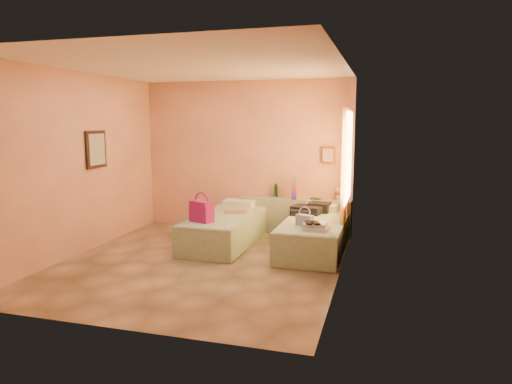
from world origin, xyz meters
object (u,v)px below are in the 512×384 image
bed_right (314,236)px  water_bottle (276,191)px  towel_stack (317,227)px  flower_vase (340,193)px  blue_handbag (305,220)px  headboard_ledge (295,216)px  green_book (315,199)px  magenta_handbag (202,211)px  bed_left (225,230)px

bed_right → water_bottle: water_bottle is taller
water_bottle → towel_stack: water_bottle is taller
flower_vase → blue_handbag: size_ratio=1.04×
headboard_ledge → green_book: size_ratio=12.14×
headboard_ledge → magenta_handbag: bearing=-125.1°
bed_right → blue_handbag: blue_handbag is taller
water_bottle → magenta_handbag: (-0.79, -1.68, -0.11)m
headboard_ledge → bed_right: size_ratio=1.02×
magenta_handbag → green_book: bearing=67.7°
magenta_handbag → blue_handbag: magenta_handbag is taller
magenta_handbag → blue_handbag: bearing=26.3°
towel_stack → water_bottle: bearing=120.2°
magenta_handbag → blue_handbag: (1.59, 0.17, -0.08)m
bed_right → flower_vase: size_ratio=7.47×
towel_stack → green_book: bearing=99.0°
headboard_ledge → water_bottle: (-0.37, 0.05, 0.45)m
magenta_handbag → blue_handbag: 1.60m
water_bottle → blue_handbag: size_ratio=0.95×
blue_handbag → water_bottle: bearing=140.1°
bed_right → towel_stack: (0.12, -0.64, 0.30)m
blue_handbag → green_book: bearing=114.6°
bed_left → towel_stack: bearing=-20.8°
water_bottle → magenta_handbag: 1.86m
magenta_handbag → headboard_ledge: bearing=75.1°
bed_left → blue_handbag: blue_handbag is taller
flower_vase → bed_left: bearing=-149.1°
bed_left → green_book: size_ratio=11.84×
headboard_ledge → blue_handbag: (0.44, -1.47, 0.26)m
headboard_ledge → flower_vase: flower_vase is taller
water_bottle → magenta_handbag: water_bottle is taller
flower_vase → blue_handbag: 1.55m
blue_handbag → towel_stack: size_ratio=0.74×
headboard_ledge → water_bottle: size_ratio=8.37×
water_bottle → bed_right: bearing=-51.0°
green_book → magenta_handbag: bearing=-116.0°
bed_right → flower_vase: (0.28, 1.07, 0.53)m
water_bottle → flower_vase: bearing=-1.1°
green_book → blue_handbag: (0.06, -1.50, -0.08)m
headboard_ledge → towel_stack: bearing=-69.0°
green_book → towel_stack: (0.27, -1.72, -0.11)m
towel_stack → flower_vase: bearing=84.7°
bed_right → green_book: 1.16m
magenta_handbag → towel_stack: (1.80, -0.06, -0.12)m
green_book → flower_vase: 0.45m
flower_vase → towel_stack: size_ratio=0.77×
headboard_ledge → water_bottle: 0.58m
bed_left → magenta_handbag: bearing=-105.0°
towel_stack → bed_left: bearing=158.6°
bed_left → blue_handbag: (1.42, -0.42, 0.33)m
green_book → bed_right: bearing=-65.5°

